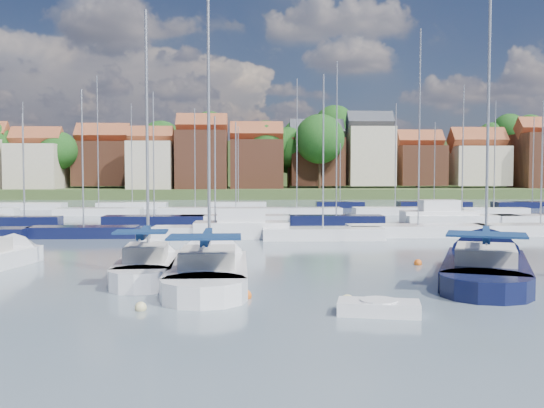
{
  "coord_description": "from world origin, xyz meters",
  "views": [
    {
      "loc": [
        -4.88,
        -25.08,
        4.88
      ],
      "look_at": [
        -3.27,
        14.0,
        2.83
      ],
      "focal_mm": 40.0,
      "sensor_mm": 36.0,
      "label": 1
    }
  ],
  "objects": [
    {
      "name": "buoy_e",
      "position": [
        4.11,
        6.25,
        0.0
      ],
      "size": [
        0.42,
        0.42,
        0.42
      ],
      "primitive_type": "sphere",
      "color": "#D85914",
      "rests_on": "ground"
    },
    {
      "name": "tender",
      "position": [
        -0.38,
        -4.7,
        0.23
      ],
      "size": [
        2.99,
        1.85,
        0.6
      ],
      "rotation": [
        0.0,
        0.0,
        -0.21
      ],
      "color": "white",
      "rests_on": "ground"
    },
    {
      "name": "ground",
      "position": [
        0.0,
        40.0,
        0.0
      ],
      "size": [
        260.0,
        260.0,
        0.0
      ],
      "primitive_type": "plane",
      "color": "#4F626B",
      "rests_on": "ground"
    },
    {
      "name": "far_shore_town",
      "position": [
        2.23,
        132.67,
        4.61
      ],
      "size": [
        212.46,
        90.0,
        22.27
      ],
      "color": "#3B4D26",
      "rests_on": "ground"
    },
    {
      "name": "sailboat_left",
      "position": [
        -9.61,
        4.26,
        0.36
      ],
      "size": [
        3.17,
        10.0,
        13.49
      ],
      "rotation": [
        0.0,
        0.0,
        1.63
      ],
      "color": "white",
      "rests_on": "ground"
    },
    {
      "name": "buoy_c",
      "position": [
        -4.95,
        -1.83,
        0.0
      ],
      "size": [
        0.49,
        0.49,
        0.49
      ],
      "primitive_type": "sphere",
      "color": "#D85914",
      "rests_on": "ground"
    },
    {
      "name": "sailboat_navy",
      "position": [
        6.82,
        4.01,
        0.35
      ],
      "size": [
        8.44,
        14.09,
        18.9
      ],
      "rotation": [
        0.0,
        0.0,
        1.19
      ],
      "color": "black",
      "rests_on": "ground"
    },
    {
      "name": "sailboat_centre",
      "position": [
        -6.61,
        3.43,
        0.35
      ],
      "size": [
        3.52,
        12.73,
        17.17
      ],
      "rotation": [
        0.0,
        0.0,
        1.58
      ],
      "color": "white",
      "rests_on": "ground"
    },
    {
      "name": "buoy_d",
      "position": [
        -1.19,
        -3.08,
        0.0
      ],
      "size": [
        0.55,
        0.55,
        0.55
      ],
      "primitive_type": "sphere",
      "color": "beige",
      "rests_on": "ground"
    },
    {
      "name": "buoy_b",
      "position": [
        -8.65,
        -3.73,
        0.0
      ],
      "size": [
        0.42,
        0.42,
        0.42
      ],
      "primitive_type": "sphere",
      "color": "beige",
      "rests_on": "ground"
    },
    {
      "name": "marina_field",
      "position": [
        1.91,
        35.15,
        0.43
      ],
      "size": [
        79.62,
        41.41,
        15.93
      ],
      "color": "white",
      "rests_on": "ground"
    }
  ]
}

